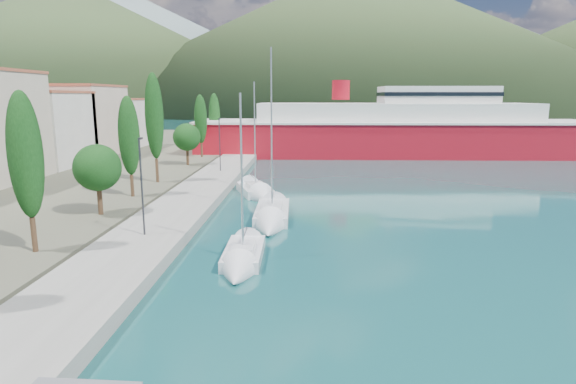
{
  "coord_description": "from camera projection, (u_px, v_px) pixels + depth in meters",
  "views": [
    {
      "loc": [
        1.23,
        -15.17,
        9.32
      ],
      "look_at": [
        0.0,
        14.0,
        3.5
      ],
      "focal_mm": 30.0,
      "sensor_mm": 36.0,
      "label": 1
    }
  ],
  "objects": [
    {
      "name": "ground",
      "position": [
        304.0,
        130.0,
        134.32
      ],
      "size": [
        1400.0,
        1400.0,
        0.0
      ],
      "primitive_type": "plane",
      "color": "#164D4E"
    },
    {
      "name": "quay",
      "position": [
        192.0,
        199.0,
        42.51
      ],
      "size": [
        5.0,
        88.0,
        0.8
      ],
      "primitive_type": "cube",
      "color": "gray",
      "rests_on": "ground"
    },
    {
      "name": "hills_far",
      "position": [
        419.0,
        41.0,
        602.1
      ],
      "size": [
        1480.0,
        900.0,
        180.0
      ],
      "color": "slate",
      "rests_on": "ground"
    },
    {
      "name": "hills_near",
      "position": [
        436.0,
        43.0,
        368.04
      ],
      "size": [
        1010.0,
        520.0,
        115.0
      ],
      "color": "#364926",
      "rests_on": "ground"
    },
    {
      "name": "town_buildings",
      "position": [
        8.0,
        131.0,
        53.14
      ],
      "size": [
        9.2,
        69.2,
        11.3
      ],
      "color": "beige",
      "rests_on": "land_strip"
    },
    {
      "name": "tree_row",
      "position": [
        152.0,
        135.0,
        47.22
      ],
      "size": [
        3.46,
        63.25,
        10.95
      ],
      "color": "#47301E",
      "rests_on": "land_strip"
    },
    {
      "name": "lamp_posts",
      "position": [
        147.0,
        180.0,
        30.57
      ],
      "size": [
        0.15,
        50.37,
        6.06
      ],
      "color": "#2D2D33",
      "rests_on": "quay"
    },
    {
      "name": "sailboat_near",
      "position": [
        240.0,
        264.0,
        26.36
      ],
      "size": [
        2.3,
        7.25,
        10.35
      ],
      "color": "silver",
      "rests_on": "ground"
    },
    {
      "name": "sailboat_mid",
      "position": [
        271.0,
        221.0,
        35.41
      ],
      "size": [
        2.75,
        9.66,
        13.82
      ],
      "color": "silver",
      "rests_on": "ground"
    },
    {
      "name": "sailboat_far",
      "position": [
        259.0,
        194.0,
        44.94
      ],
      "size": [
        4.97,
        8.31,
        11.64
      ],
      "color": "silver",
      "rests_on": "ground"
    },
    {
      "name": "ferry",
      "position": [
        396.0,
        132.0,
        76.76
      ],
      "size": [
        62.77,
        14.03,
        12.43
      ],
      "color": "#A50F1C",
      "rests_on": "ground"
    }
  ]
}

